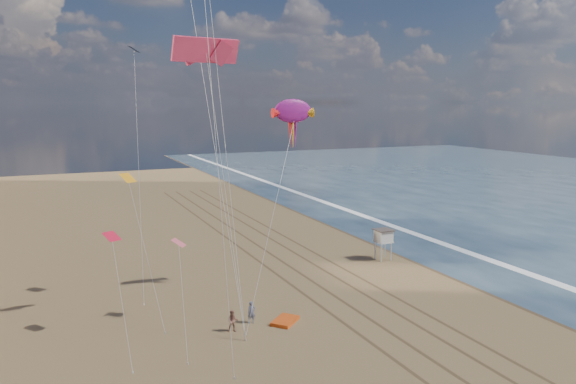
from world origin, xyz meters
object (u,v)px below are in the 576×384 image
(grounded_kite, at_px, (285,321))
(kite_flyer_b, at_px, (233,321))
(kite_flyer_a, at_px, (251,312))
(lifeguard_stand, at_px, (383,236))
(show_kite, at_px, (293,111))

(grounded_kite, xyz_separation_m, kite_flyer_b, (-4.49, -0.10, 0.74))
(kite_flyer_a, bearing_deg, lifeguard_stand, 34.92)
(grounded_kite, height_order, show_kite, show_kite)
(lifeguard_stand, bearing_deg, kite_flyer_a, -150.04)
(kite_flyer_a, distance_m, kite_flyer_b, 2.22)
(grounded_kite, relative_size, kite_flyer_a, 1.37)
(show_kite, relative_size, kite_flyer_b, 11.34)
(grounded_kite, height_order, kite_flyer_b, kite_flyer_b)
(lifeguard_stand, xyz_separation_m, grounded_kite, (-17.64, -12.62, -2.59))
(lifeguard_stand, distance_m, show_kite, 20.68)
(show_kite, xyz_separation_m, kite_flyer_a, (-6.33, -5.98, -16.08))
(grounded_kite, bearing_deg, lifeguard_stand, -7.23)
(grounded_kite, distance_m, show_kite, 18.62)
(show_kite, height_order, kite_flyer_a, show_kite)
(lifeguard_stand, height_order, kite_flyer_b, lifeguard_stand)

